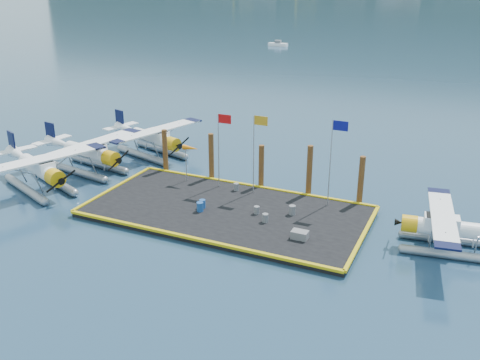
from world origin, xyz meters
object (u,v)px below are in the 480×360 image
Objects in this scene: piling_1 at (211,158)px; drum_3 at (200,207)px; seaplane_a at (41,171)px; seaplane_b at (90,155)px; drum_2 at (257,210)px; drum_1 at (265,218)px; drum_0 at (202,204)px; drum_4 at (292,210)px; drum_5 at (236,187)px; piling_2 at (261,168)px; seaplane_c at (154,140)px; piling_0 at (165,152)px; flagpole_yellow at (256,143)px; piling_4 at (361,182)px; flagpole_red at (221,139)px; crate at (300,235)px; seaplane_d at (447,230)px; windsock at (191,149)px; piling_3 at (309,172)px; flagpole_blue at (334,151)px.

drum_3 is at bearing -69.66° from piling_1.
seaplane_a is 5.10m from seaplane_b.
drum_1 is at bearing -43.10° from drum_2.
drum_3 reaches higher than drum_2.
drum_3 is (13.08, -4.04, -0.88)m from seaplane_b.
drum_0 is (12.97, -3.47, -0.90)m from seaplane_b.
seaplane_a is at bearing -170.95° from drum_4.
drum_3 is at bearing -98.78° from drum_5.
seaplane_a is at bearing -155.16° from piling_2.
seaplane_c is 13.94m from drum_0.
piling_0 reaches higher than seaplane_c.
flagpole_yellow is at bearing 60.58° from drum_0.
flagpole_yellow reaches higher than seaplane_c.
drum_4 is at bearing -45.53° from piling_2.
piling_2 reaches higher than drum_0.
drum_0 is 0.16× the size of piling_4.
drum_3 reaches higher than drum_1.
flagpole_red is at bearing -43.15° from piling_1.
drum_5 is 9.19m from crate.
drum_3 is (-16.59, -1.95, -0.67)m from seaplane_d.
piling_4 is at bearing 97.26° from seaplane_c.
piling_1 is (10.69, 2.42, 0.48)m from seaplane_b.
drum_2 is at bearing -25.93° from windsock.
crate is at bearing -76.45° from piling_3.
piling_0 is (-10.79, 5.16, 1.32)m from drum_2.
drum_3 is 0.17× the size of piling_0.
seaplane_d is 1.41× the size of flagpole_blue.
seaplane_c is at bearing 135.98° from drum_3.
piling_1 is at bearing 0.00° from piling_0.
piling_1 is at bearing 57.34° from windsock.
drum_5 is 0.15× the size of piling_2.
crate is (21.88, -0.08, -0.99)m from seaplane_a.
flagpole_blue reaches higher than windsock.
drum_4 is at bearing -132.46° from piling_4.
drum_0 is (10.23, -9.43, -0.89)m from seaplane_c.
crate is 7.94m from piling_4.
piling_4 is (10.22, 5.89, 1.28)m from drum_0.
piling_0 is at bearing 153.09° from crate.
piling_4 reaches higher than piling_2.
drum_2 is 5.59m from piling_2.
drum_2 is at bearing 84.39° from seaplane_d.
windsock is at bearing -170.47° from piling_3.
piling_1 is at bearing 140.08° from drum_1.
seaplane_b is 9.86× the size of crate.
piling_3 is at bearing 79.39° from drum_1.
seaplane_d is 11.77m from drum_1.
flagpole_blue is 11.12m from piling_1.
piling_1 is 12.50m from piling_4.
crate is at bearing -52.29° from piling_2.
seaplane_d is (29.67, -2.09, -0.21)m from seaplane_b.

